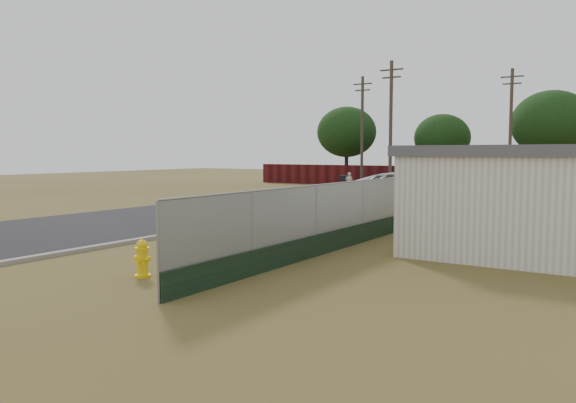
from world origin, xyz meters
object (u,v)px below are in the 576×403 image
Objects in this scene: mailbox at (316,199)px; pickup_truck at (404,187)px; pedestrian at (349,183)px; fire_hydrant at (142,259)px; trash_bin at (345,182)px.

pickup_truck reaches higher than mailbox.
mailbox is 0.71× the size of pedestrian.
trash_bin is (-10.40, 30.25, 0.14)m from fire_hydrant.
pickup_truck is 7.28m from pedestrian.
pedestrian is 3.91m from trash_bin.
fire_hydrant is 31.99m from trash_bin.
pickup_truck reaches higher than pedestrian.
pickup_truck is (0.16, 10.11, 0.02)m from mailbox.
fire_hydrant is at bearing 90.02° from pedestrian.
fire_hydrant is 0.62× the size of pedestrian.
pedestrian reaches higher than mailbox.
fire_hydrant is at bearing -78.11° from mailbox.
pickup_truck reaches higher than trash_bin.
mailbox reaches higher than fire_hydrant.
pedestrian is at bearing 111.49° from mailbox.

